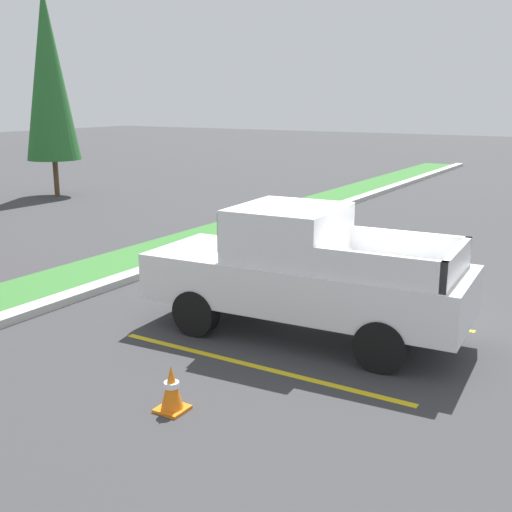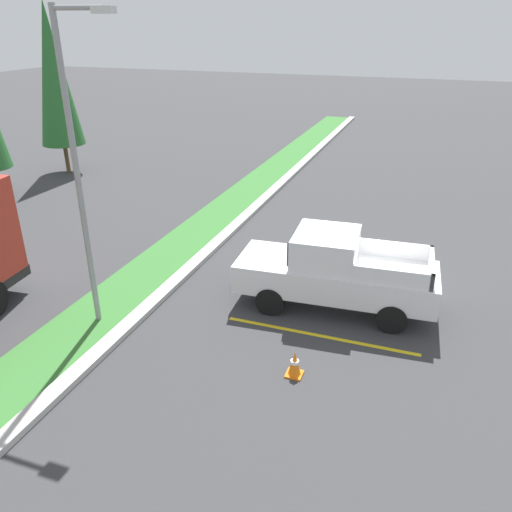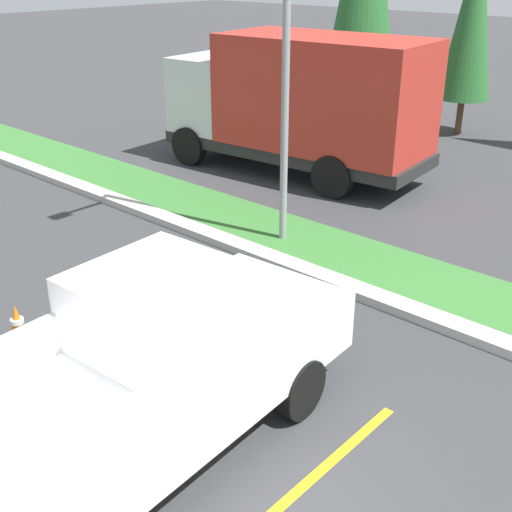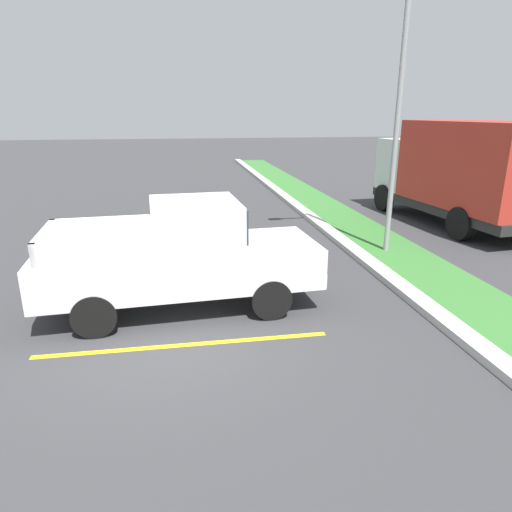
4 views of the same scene
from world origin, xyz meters
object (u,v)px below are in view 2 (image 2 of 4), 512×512
traffic_cone (295,364)px  cypress_tree_rightmost (54,75)px  pickup_truck_main (334,271)px  street_light (80,159)px

traffic_cone → cypress_tree_rightmost: bearing=52.1°
pickup_truck_main → traffic_cone: bearing=177.7°
pickup_truck_main → traffic_cone: 3.32m
pickup_truck_main → cypress_tree_rightmost: 18.04m
pickup_truck_main → cypress_tree_rightmost: cypress_tree_rightmost is taller
pickup_truck_main → traffic_cone: pickup_truck_main is taller
street_light → traffic_cone: 6.57m
street_light → cypress_tree_rightmost: 15.24m
pickup_truck_main → traffic_cone: size_ratio=8.89×
pickup_truck_main → cypress_tree_rightmost: (8.66, 15.41, 3.63)m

